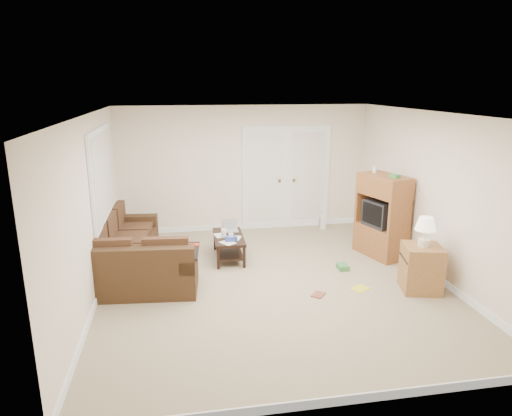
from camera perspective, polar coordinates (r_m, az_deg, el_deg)
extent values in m
plane|color=tan|center=(6.94, 2.06, -9.39)|extent=(5.50, 5.50, 0.00)
cube|color=white|center=(6.32, 2.27, 11.69)|extent=(5.00, 5.50, 0.02)
cube|color=white|center=(6.49, -19.99, -0.34)|extent=(0.02, 5.50, 2.50)
cube|color=white|center=(7.44, 21.36, 1.44)|extent=(0.02, 5.50, 2.50)
cube|color=white|center=(9.16, -1.42, 4.92)|extent=(5.00, 0.02, 2.50)
cube|color=white|center=(4.01, 10.44, -9.15)|extent=(5.00, 0.02, 2.50)
cube|color=silver|center=(9.24, 1.07, 3.59)|extent=(0.90, 0.04, 2.13)
cube|color=silver|center=(9.45, 6.45, 3.76)|extent=(0.90, 0.04, 2.13)
cube|color=white|center=(9.21, 1.10, 3.87)|extent=(0.68, 0.02, 1.80)
cube|color=white|center=(9.42, 6.50, 4.03)|extent=(0.68, 0.02, 1.80)
cube|color=silver|center=(7.38, -18.70, 3.97)|extent=(0.04, 1.92, 1.42)
cube|color=white|center=(7.37, -18.50, 3.98)|extent=(0.02, 1.74, 1.24)
cube|color=#402B18|center=(7.85, -15.97, -5.50)|extent=(1.00, 2.14, 0.38)
cube|color=#402B18|center=(7.79, -18.32, -2.86)|extent=(0.41, 2.08, 0.39)
cube|color=#402B18|center=(8.62, -14.94, -1.54)|extent=(0.83, 0.29, 0.20)
cube|color=#503320|center=(7.76, -15.58, -3.82)|extent=(0.72, 2.02, 0.11)
cube|color=#402B18|center=(6.83, -14.26, -8.55)|extent=(1.69, 0.96, 0.38)
cube|color=#402B18|center=(6.42, -14.92, -6.48)|extent=(1.63, 0.37, 0.39)
cube|color=#402B18|center=(6.63, -8.40, -6.25)|extent=(0.29, 0.83, 0.20)
cube|color=#503320|center=(6.80, -14.30, -6.43)|extent=(1.58, 0.68, 0.11)
cube|color=black|center=(6.59, -8.44, -5.34)|extent=(0.35, 0.74, 0.03)
cube|color=red|center=(6.77, -8.34, -4.61)|extent=(0.30, 0.13, 0.02)
cube|color=black|center=(7.76, -3.44, -3.66)|extent=(0.52, 0.99, 0.04)
cube|color=black|center=(7.84, -3.42, -5.36)|extent=(0.44, 0.92, 0.03)
cylinder|color=white|center=(7.68, -4.09, -3.14)|extent=(0.08, 0.08, 0.14)
cylinder|color=red|center=(7.64, -4.11, -2.18)|extent=(0.01, 0.01, 0.12)
cube|color=#2E4098|center=(7.49, -3.14, -3.86)|extent=(0.20, 0.11, 0.08)
cube|color=white|center=(7.67, -3.39, -3.70)|extent=(0.34, 0.54, 0.00)
cube|color=#93572D|center=(8.23, 15.27, -3.92)|extent=(0.73, 0.99, 0.53)
cube|color=#93572D|center=(7.97, 15.75, 2.71)|extent=(0.73, 0.99, 0.35)
cube|color=black|center=(8.07, 15.41, -0.67)|extent=(0.56, 0.63, 0.44)
cube|color=black|center=(7.93, 14.26, -0.75)|extent=(0.15, 0.44, 0.35)
cube|color=#3C8543|center=(7.77, 16.96, 3.85)|extent=(0.15, 0.18, 0.05)
cylinder|color=white|center=(8.12, 14.61, 4.68)|extent=(0.06, 0.06, 0.11)
cube|color=#9E6D3A|center=(7.01, 19.95, -7.09)|extent=(0.63, 0.63, 0.67)
cylinder|color=silver|center=(6.88, 20.24, -4.08)|extent=(0.17, 0.17, 0.10)
cylinder|color=silver|center=(6.84, 20.34, -3.09)|extent=(0.03, 0.03, 0.15)
cone|color=white|center=(6.79, 20.46, -1.85)|extent=(0.29, 0.29, 0.19)
cube|color=white|center=(9.50, 8.33, -1.76)|extent=(0.11, 0.10, 0.28)
cube|color=yellow|center=(6.94, 12.94, -9.76)|extent=(0.32, 0.30, 0.01)
cube|color=#3C8543|center=(7.54, 10.78, -7.24)|extent=(0.16, 0.21, 0.08)
imported|color=brown|center=(6.65, 7.19, -10.56)|extent=(0.25, 0.25, 0.02)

